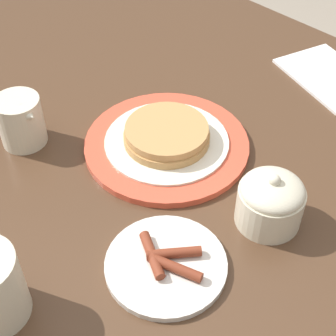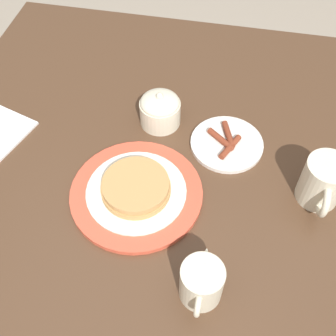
% 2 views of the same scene
% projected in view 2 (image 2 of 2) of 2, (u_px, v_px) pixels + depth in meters
% --- Properties ---
extents(ground_plane, '(8.00, 8.00, 0.00)m').
position_uv_depth(ground_plane, '(153.00, 325.00, 1.44)').
color(ground_plane, gray).
extents(dining_table, '(1.34, 1.07, 0.74)m').
position_uv_depth(dining_table, '(145.00, 236.00, 0.93)').
color(dining_table, '#4C3321').
rests_on(dining_table, ground_plane).
extents(pancake_plate, '(0.27, 0.27, 0.04)m').
position_uv_depth(pancake_plate, '(136.00, 191.00, 0.86)').
color(pancake_plate, '#DB5138').
rests_on(pancake_plate, dining_table).
extents(side_plate_bacon, '(0.16, 0.16, 0.02)m').
position_uv_depth(side_plate_bacon, '(227.00, 143.00, 0.95)').
color(side_plate_bacon, silver).
rests_on(side_plate_bacon, dining_table).
extents(coffee_mug, '(0.12, 0.09, 0.10)m').
position_uv_depth(coffee_mug, '(323.00, 182.00, 0.83)').
color(coffee_mug, beige).
rests_on(coffee_mug, dining_table).
extents(creamer_pitcher, '(0.11, 0.08, 0.09)m').
position_uv_depth(creamer_pitcher, '(202.00, 282.00, 0.71)').
color(creamer_pitcher, beige).
rests_on(creamer_pitcher, dining_table).
extents(sugar_bowl, '(0.09, 0.09, 0.09)m').
position_uv_depth(sugar_bowl, '(160.00, 109.00, 0.97)').
color(sugar_bowl, beige).
rests_on(sugar_bowl, dining_table).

